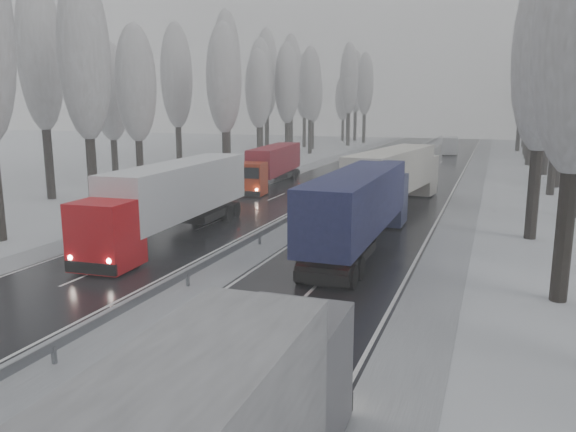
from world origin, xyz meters
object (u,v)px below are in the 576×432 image
Objects in this scene: truck_cream_box at (397,174)px; truck_red_red at (272,163)px; box_truck_distant at (450,145)px; truck_blue_box at (362,204)px; truck_red_white at (173,196)px.

truck_cream_box is 1.19× the size of truck_red_red.
truck_red_red reaches higher than box_truck_distant.
truck_blue_box is 25.48m from truck_red_red.
truck_blue_box is at bearing 3.59° from truck_red_white.
truck_red_white is at bearing -89.03° from truck_red_red.
truck_blue_box is 64.56m from box_truck_distant.
truck_cream_box is at bearing 91.45° from truck_blue_box.
box_truck_distant is 0.51× the size of truck_red_red.
box_truck_distant is at bearing 90.06° from truck_blue_box.
truck_blue_box is 1.15× the size of truck_red_red.
truck_cream_box is at bearing -93.75° from box_truck_distant.
truck_red_red is (-13.85, 21.38, -0.34)m from truck_blue_box.
truck_red_red is at bearing 93.45° from truck_red_white.
truck_red_white is at bearing -102.84° from box_truck_distant.
truck_blue_box is at bearing -93.38° from box_truck_distant.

